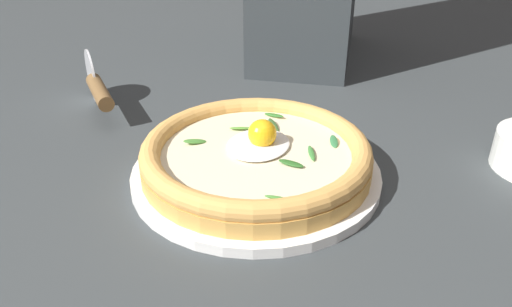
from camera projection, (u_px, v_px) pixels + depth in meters
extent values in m
cube|color=#373C3D|center=(261.00, 215.00, 0.55)|extent=(2.40, 2.40, 0.03)
cylinder|color=white|center=(256.00, 173.00, 0.59)|extent=(0.29, 0.29, 0.01)
cylinder|color=gold|center=(256.00, 161.00, 0.58)|extent=(0.27, 0.27, 0.02)
torus|color=#E0A353|center=(256.00, 150.00, 0.58)|extent=(0.27, 0.27, 0.02)
cylinder|color=beige|center=(256.00, 153.00, 0.58)|extent=(0.22, 0.22, 0.00)
ellipsoid|color=white|center=(258.00, 144.00, 0.58)|extent=(0.08, 0.07, 0.01)
sphere|color=yellow|center=(262.00, 134.00, 0.58)|extent=(0.03, 0.03, 0.03)
ellipsoid|color=#4D993C|center=(277.00, 198.00, 0.49)|extent=(0.02, 0.02, 0.01)
ellipsoid|color=#2A5D22|center=(291.00, 163.00, 0.55)|extent=(0.01, 0.03, 0.01)
ellipsoid|color=#30703F|center=(334.00, 141.00, 0.59)|extent=(0.03, 0.02, 0.01)
ellipsoid|color=#5A9C36|center=(242.00, 128.00, 0.62)|extent=(0.02, 0.03, 0.01)
ellipsoid|color=#2F6826|center=(274.00, 115.00, 0.65)|extent=(0.01, 0.03, 0.01)
ellipsoid|color=#4C8F37|center=(195.00, 141.00, 0.59)|extent=(0.03, 0.03, 0.01)
ellipsoid|color=#3C8137|center=(311.00, 153.00, 0.57)|extent=(0.03, 0.02, 0.00)
ellipsoid|color=#375C2A|center=(274.00, 126.00, 0.63)|extent=(0.03, 0.03, 0.01)
cylinder|color=silver|center=(91.00, 76.00, 0.77)|extent=(0.06, 0.06, 0.08)
cylinder|color=silver|center=(92.00, 78.00, 0.77)|extent=(0.02, 0.02, 0.01)
cylinder|color=brown|center=(100.00, 92.00, 0.72)|extent=(0.08, 0.09, 0.02)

